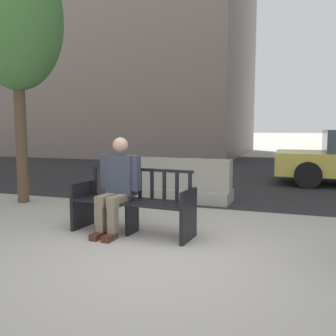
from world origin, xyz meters
TOP-DOWN VIEW (x-y plane):
  - ground_plane at (0.00, 0.00)m, footprint 200.00×200.00m
  - street_asphalt at (0.00, 8.70)m, footprint 120.00×12.00m
  - street_bench at (-0.67, 0.81)m, footprint 1.72×0.65m
  - seated_person at (-0.88, 0.77)m, footprint 0.59×0.74m
  - jersey_barrier_centre at (-0.73, 3.24)m, footprint 2.02×0.74m
  - street_tree at (-3.58, 2.08)m, footprint 1.72×1.72m

SIDE VIEW (x-z plane):
  - ground_plane at x=0.00m, z-range 0.00..0.00m
  - street_asphalt at x=0.00m, z-range 0.00..0.01m
  - jersey_barrier_centre at x=-0.73m, z-range -0.08..0.76m
  - street_bench at x=-0.67m, z-range -0.04..0.84m
  - seated_person at x=-0.88m, z-range 0.03..1.35m
  - street_tree at x=-3.58m, z-range 1.04..5.83m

